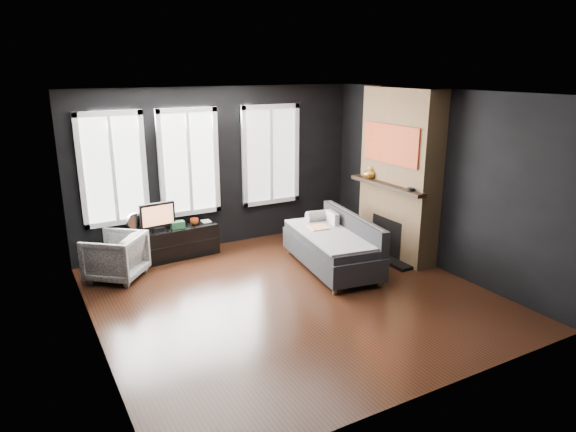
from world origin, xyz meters
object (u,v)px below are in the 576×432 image
armchair (115,254)px  mug (194,220)px  mantel_vase (369,173)px  media_console (172,243)px  book (202,217)px  sofa (331,243)px  monitor (157,215)px

armchair → mug: (1.37, 0.44, 0.20)m
armchair → mantel_vase: mantel_vase is taller
media_console → book: size_ratio=7.39×
mug → sofa: bearing=-45.5°
monitor → mug: (0.61, 0.05, -0.19)m
book → mantel_vase: 2.87m
armchair → mantel_vase: size_ratio=3.75×
sofa → armchair: bearing=166.2°
media_console → mantel_vase: size_ratio=7.36×
sofa → monitor: monitor is taller
armchair → monitor: size_ratio=1.29×
book → mug: bearing=-159.4°
sofa → monitor: size_ratio=3.32×
mug → book: bearing=20.6°
mantel_vase → armchair: bearing=169.4°
monitor → book: size_ratio=2.92×
monitor → book: 0.78m
media_console → armchair: bearing=-159.5°
media_console → mantel_vase: 3.42m
media_console → monitor: (-0.22, -0.05, 0.51)m
armchair → media_console: (0.97, 0.44, -0.12)m
armchair → media_console: bearing=154.0°
armchair → book: bearing=147.7°
armchair → mug: bearing=147.5°
mug → book: book is taller
monitor → mantel_vase: (3.25, -1.14, 0.56)m
sofa → media_console: (-2.00, 1.64, -0.16)m
armchair → book: size_ratio=3.77×
monitor → mug: monitor is taller
media_console → mug: 0.51m
monitor → armchair: bearing=-159.1°
mug → monitor: bearing=-175.0°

